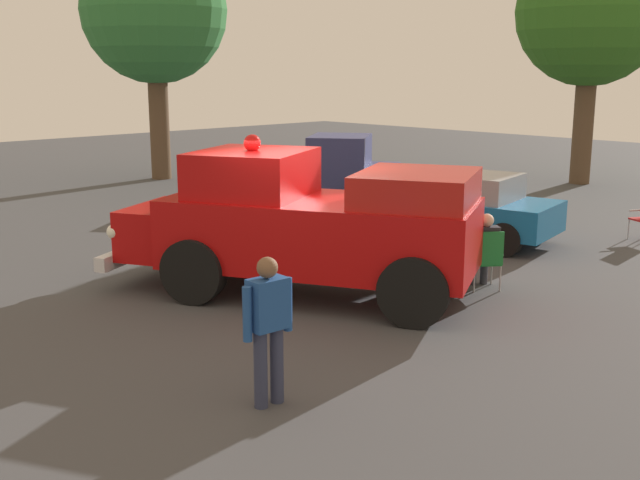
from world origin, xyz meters
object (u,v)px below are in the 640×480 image
object	(u,v)px
oak_tree_left	(154,11)
lawn_chair_spare	(340,232)
spectator_seated	(484,248)
spectator_standing	(268,321)
vintage_fire_truck	(306,223)
lawn_chair_near_truck	(486,256)
classic_hot_rod	(454,205)
parked_pickup	(307,169)
oak_tree_right	(592,12)

from	to	relation	value
oak_tree_left	lawn_chair_spare	bearing A→B (deg)	-107.43
spectator_seated	spectator_standing	world-z (taller)	spectator_standing
vintage_fire_truck	lawn_chair_near_truck	distance (m)	3.05
classic_hot_rod	lawn_chair_near_truck	xyz separation A→B (m)	(-2.81, -2.72, -0.16)
parked_pickup	oak_tree_left	xyz separation A→B (m)	(0.06, 7.23, 4.41)
lawn_chair_near_truck	oak_tree_right	xyz separation A→B (m)	(12.52, 4.92, 4.71)
oak_tree_right	lawn_chair_spare	bearing A→B (deg)	-171.64
oak_tree_left	oak_tree_right	size ratio (longest dim) A/B	1.02
classic_hot_rod	oak_tree_left	xyz separation A→B (m)	(0.64, 12.48, 4.66)
lawn_chair_spare	spectator_standing	size ratio (longest dim) A/B	0.61
vintage_fire_truck	oak_tree_left	xyz separation A→B (m)	(5.77, 13.33, 4.21)
classic_hot_rod	lawn_chair_spare	world-z (taller)	classic_hot_rod
spectator_standing	oak_tree_right	distance (m)	19.42
parked_pickup	spectator_standing	distance (m)	12.56
vintage_fire_truck	lawn_chair_near_truck	size ratio (longest dim) A/B	6.16
classic_hot_rod	spectator_standing	distance (m)	9.07
lawn_chair_spare	oak_tree_right	world-z (taller)	oak_tree_right
parked_pickup	spectator_seated	size ratio (longest dim) A/B	3.83
lawn_chair_near_truck	spectator_standing	distance (m)	5.58
spectator_seated	oak_tree_right	world-z (taller)	oak_tree_right
spectator_standing	classic_hot_rod	bearing A→B (deg)	23.70
lawn_chair_spare	oak_tree_left	size ratio (longest dim) A/B	0.13
vintage_fire_truck	lawn_chair_spare	distance (m)	2.34
classic_hot_rod	oak_tree_right	distance (m)	10.94
lawn_chair_near_truck	oak_tree_left	xyz separation A→B (m)	(3.45, 15.20, 4.81)
parked_pickup	lawn_chair_near_truck	distance (m)	8.67
vintage_fire_truck	spectator_seated	world-z (taller)	vintage_fire_truck
parked_pickup	spectator_seated	bearing A→B (deg)	-112.77
classic_hot_rod	parked_pickup	world-z (taller)	parked_pickup
parked_pickup	oak_tree_left	bearing A→B (deg)	89.49
classic_hot_rod	oak_tree_right	size ratio (longest dim) A/B	0.61
lawn_chair_spare	oak_tree_right	size ratio (longest dim) A/B	0.13
parked_pickup	spectator_seated	distance (m)	8.54
vintage_fire_truck	classic_hot_rod	size ratio (longest dim) A/B	1.35
vintage_fire_truck	lawn_chair_near_truck	world-z (taller)	vintage_fire_truck
parked_pickup	spectator_standing	world-z (taller)	parked_pickup
parked_pickup	lawn_chair_spare	world-z (taller)	parked_pickup
spectator_standing	oak_tree_left	distance (m)	18.96
oak_tree_right	spectator_seated	bearing A→B (deg)	-158.83
oak_tree_left	oak_tree_right	xyz separation A→B (m)	(9.07, -10.28, -0.10)
lawn_chair_spare	spectator_seated	bearing A→B (deg)	-81.09
vintage_fire_truck	spectator_seated	xyz separation A→B (m)	(2.41, -1.77, -0.50)
lawn_chair_spare	oak_tree_left	bearing A→B (deg)	72.57
spectator_seated	oak_tree_left	xyz separation A→B (m)	(3.37, 15.10, 4.71)
classic_hot_rod	oak_tree_right	xyz separation A→B (m)	(9.71, 2.19, 4.55)
spectator_seated	vintage_fire_truck	bearing A→B (deg)	143.62
classic_hot_rod	spectator_standing	world-z (taller)	spectator_standing
parked_pickup	oak_tree_right	bearing A→B (deg)	-18.47
vintage_fire_truck	parked_pickup	bearing A→B (deg)	46.86
lawn_chair_near_truck	oak_tree_right	size ratio (longest dim) A/B	0.13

